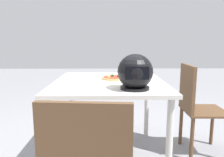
{
  "coord_description": "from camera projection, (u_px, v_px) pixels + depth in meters",
  "views": [
    {
      "loc": [
        -0.0,
        1.97,
        1.13
      ],
      "look_at": [
        -0.03,
        -0.03,
        0.78
      ],
      "focal_mm": 34.78,
      "sensor_mm": 36.0,
      "label": 1
    }
  ],
  "objects": [
    {
      "name": "pizza_plate",
      "position": [
        115.0,
        79.0,
        2.05
      ],
      "size": [
        0.32,
        0.32,
        0.01
      ],
      "primitive_type": "cylinder",
      "color": "white",
      "rests_on": "dining_table"
    },
    {
      "name": "chair_side",
      "position": [
        196.0,
        104.0,
        2.15
      ],
      "size": [
        0.41,
        0.41,
        0.9
      ],
      "color": "brown",
      "rests_on": "ground"
    },
    {
      "name": "dining_table",
      "position": [
        109.0,
        90.0,
        2.01
      ],
      "size": [
        1.0,
        1.09,
        0.76
      ],
      "color": "beige",
      "rests_on": "ground"
    },
    {
      "name": "motorcycle_helmet",
      "position": [
        135.0,
        72.0,
        1.64
      ],
      "size": [
        0.27,
        0.27,
        0.27
      ],
      "color": "black",
      "rests_on": "dining_table"
    },
    {
      "name": "pizza",
      "position": [
        115.0,
        78.0,
        2.04
      ],
      "size": [
        0.25,
        0.25,
        0.05
      ],
      "color": "tan",
      "rests_on": "pizza_plate"
    },
    {
      "name": "ground_plane",
      "position": [
        109.0,
        157.0,
        2.13
      ],
      "size": [
        14.0,
        14.0,
        0.0
      ],
      "primitive_type": "plane",
      "color": "gray"
    }
  ]
}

